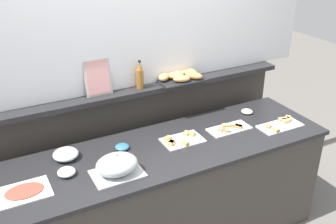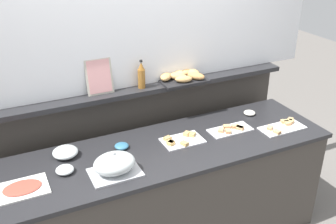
% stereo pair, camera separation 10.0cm
% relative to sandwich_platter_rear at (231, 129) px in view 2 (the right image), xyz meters
% --- Properties ---
extents(ground_plane, '(12.00, 12.00, 0.00)m').
position_rel_sandwich_platter_rear_xyz_m(ground_plane, '(-0.60, 0.58, -0.94)').
color(ground_plane, slate).
extents(buffet_counter, '(2.61, 0.75, 0.93)m').
position_rel_sandwich_platter_rear_xyz_m(buffet_counter, '(-0.60, -0.02, -0.48)').
color(buffet_counter, '#3D3833').
rests_on(buffet_counter, ground_plane).
extents(back_ledge_unit, '(2.73, 0.22, 1.23)m').
position_rel_sandwich_platter_rear_xyz_m(back_ledge_unit, '(-0.60, 0.54, -0.29)').
color(back_ledge_unit, '#3D3833').
rests_on(back_ledge_unit, ground_plane).
extents(upper_wall_panel, '(3.33, 0.08, 1.37)m').
position_rel_sandwich_platter_rear_xyz_m(upper_wall_panel, '(-0.60, 0.56, 0.98)').
color(upper_wall_panel, white).
rests_on(upper_wall_panel, back_ledge_unit).
extents(sandwich_platter_rear, '(0.36, 0.16, 0.04)m').
position_rel_sandwich_platter_rear_xyz_m(sandwich_platter_rear, '(0.00, 0.00, 0.00)').
color(sandwich_platter_rear, silver).
rests_on(sandwich_platter_rear, buffet_counter).
extents(sandwich_platter_side, '(0.38, 0.18, 0.04)m').
position_rel_sandwich_platter_rear_xyz_m(sandwich_platter_side, '(0.41, -0.14, -0.00)').
color(sandwich_platter_side, white).
rests_on(sandwich_platter_side, buffet_counter).
extents(sandwich_platter_front, '(0.32, 0.21, 0.04)m').
position_rel_sandwich_platter_rear_xyz_m(sandwich_platter_front, '(-0.44, 0.02, -0.00)').
color(sandwich_platter_front, silver).
rests_on(sandwich_platter_front, buffet_counter).
extents(cold_cuts_platter, '(0.32, 0.24, 0.02)m').
position_rel_sandwich_platter_rear_xyz_m(cold_cuts_platter, '(-1.62, -0.08, -0.00)').
color(cold_cuts_platter, white).
rests_on(cold_cuts_platter, buffet_counter).
extents(serving_cloche, '(0.34, 0.24, 0.17)m').
position_rel_sandwich_platter_rear_xyz_m(serving_cloche, '(-1.04, -0.17, 0.06)').
color(serving_cloche, '#B7BABF').
rests_on(serving_cloche, buffet_counter).
extents(glass_bowl_large, '(0.12, 0.12, 0.05)m').
position_rel_sandwich_platter_rear_xyz_m(glass_bowl_large, '(-1.34, -0.02, 0.01)').
color(glass_bowl_large, silver).
rests_on(glass_bowl_large, buffet_counter).
extents(glass_bowl_medium, '(0.18, 0.18, 0.07)m').
position_rel_sandwich_platter_rear_xyz_m(glass_bowl_medium, '(-1.29, 0.19, 0.02)').
color(glass_bowl_medium, silver).
rests_on(glass_bowl_medium, buffet_counter).
extents(condiment_bowl_dark, '(0.10, 0.10, 0.04)m').
position_rel_sandwich_platter_rear_xyz_m(condiment_bowl_dark, '(0.31, 0.17, 0.01)').
color(condiment_bowl_dark, silver).
rests_on(condiment_bowl_dark, buffet_counter).
extents(condiment_bowl_cream, '(0.11, 0.11, 0.04)m').
position_rel_sandwich_platter_rear_xyz_m(condiment_bowl_cream, '(-0.89, 0.12, 0.01)').
color(condiment_bowl_cream, teal).
rests_on(condiment_bowl_cream, buffet_counter).
extents(vinegar_bottle_amber, '(0.06, 0.06, 0.24)m').
position_rel_sandwich_platter_rear_xyz_m(vinegar_bottle_amber, '(-0.58, 0.46, 0.40)').
color(vinegar_bottle_amber, '#8E5B23').
rests_on(vinegar_bottle_amber, back_ledge_unit).
extents(bread_basket, '(0.42, 0.29, 0.08)m').
position_rel_sandwich_platter_rear_xyz_m(bread_basket, '(-0.20, 0.47, 0.33)').
color(bread_basket, black).
rests_on(bread_basket, back_ledge_unit).
extents(framed_picture, '(0.21, 0.07, 0.29)m').
position_rel_sandwich_platter_rear_xyz_m(framed_picture, '(-0.92, 0.50, 0.44)').
color(framed_picture, '#B2AD9E').
rests_on(framed_picture, back_ledge_unit).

